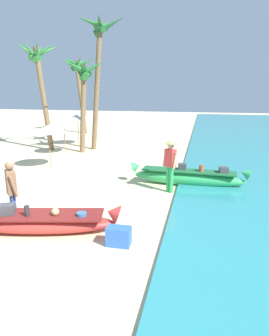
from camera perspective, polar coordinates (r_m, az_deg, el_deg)
ground_plane at (r=8.88m, az=-17.10°, el=-9.35°), size 80.00×80.00×0.00m
boat_red_foreground at (r=8.20m, az=-17.25°, el=-9.32°), size 4.16×1.60×0.78m
boat_green_midground at (r=11.59m, az=9.84°, el=-1.65°), size 4.33×0.87×0.83m
person_vendor_hatted at (r=10.57m, az=6.54°, el=1.08°), size 0.56×0.49×1.83m
person_tourist_customer at (r=8.71m, az=-21.52°, el=-3.58°), size 0.52×0.55×1.67m
parasol_row_0 at (r=14.23m, az=-15.44°, el=6.91°), size 1.60×1.60×1.91m
parasol_row_1 at (r=17.12m, az=-12.81°, el=8.27°), size 1.60×1.60×1.91m
parasol_row_2 at (r=19.80m, az=-10.34°, el=9.18°), size 1.60×1.60×1.91m
palm_tree_tall_inland at (r=25.19m, az=-10.38°, el=17.09°), size 2.63×2.92×5.81m
palm_tree_leaning_seaward at (r=18.11m, az=-6.46°, el=21.22°), size 2.56×2.41×7.23m
palm_tree_mid_cluster at (r=18.64m, az=-17.14°, el=17.80°), size 2.24×2.52×5.95m
palm_tree_far_behind at (r=17.29m, az=-9.30°, el=15.83°), size 2.24×2.78×4.99m
cooler_box at (r=7.25m, az=-2.90°, el=-12.35°), size 0.54×0.33×0.44m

